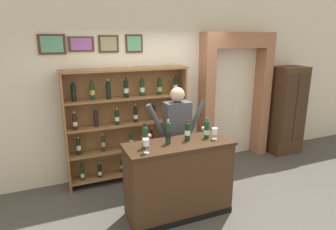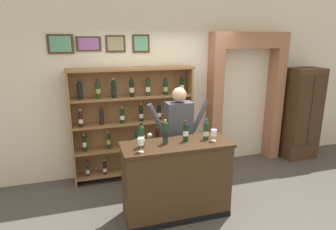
{
  "view_description": "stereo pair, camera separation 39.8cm",
  "coord_description": "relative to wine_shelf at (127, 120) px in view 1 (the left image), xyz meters",
  "views": [
    {
      "loc": [
        -1.69,
        -3.21,
        2.37
      ],
      "look_at": [
        -0.19,
        0.34,
        1.34
      ],
      "focal_mm": 30.83,
      "sensor_mm": 36.0,
      "label": 1
    },
    {
      "loc": [
        -1.31,
        -3.34,
        2.37
      ],
      "look_at": [
        -0.19,
        0.34,
        1.34
      ],
      "focal_mm": 30.83,
      "sensor_mm": 36.0,
      "label": 2
    }
  ],
  "objects": [
    {
      "name": "back_wall",
      "position": [
        0.52,
        0.28,
        0.73
      ],
      "size": [
        12.0,
        0.19,
        3.53
      ],
      "color": "beige",
      "rests_on": "ground"
    },
    {
      "name": "side_cabinet",
      "position": [
        3.36,
        -0.11,
        -0.13
      ],
      "size": [
        0.67,
        0.48,
        1.81
      ],
      "color": "#422B19",
      "rests_on": "ground"
    },
    {
      "name": "ground_plane",
      "position": [
        0.52,
        -1.32,
        -1.05
      ],
      "size": [
        14.0,
        14.0,
        0.02
      ],
      "primitive_type": "cube",
      "color": "#47423D"
    },
    {
      "name": "tasting_bottle_vin_santo",
      "position": [
        0.2,
        -1.28,
        0.16
      ],
      "size": [
        0.07,
        0.07,
        0.32
      ],
      "color": "#19381E",
      "rests_on": "tasting_counter"
    },
    {
      "name": "tasting_bottle_grappa",
      "position": [
        -0.12,
        -1.3,
        0.15
      ],
      "size": [
        0.08,
        0.08,
        0.32
      ],
      "color": "#19381E",
      "rests_on": "tasting_counter"
    },
    {
      "name": "wine_shelf",
      "position": [
        0.0,
        0.0,
        0.0
      ],
      "size": [
        2.06,
        0.33,
        1.91
      ],
      "color": "olive",
      "rests_on": "ground"
    },
    {
      "name": "wine_glass_spare",
      "position": [
        0.84,
        -1.37,
        0.11
      ],
      "size": [
        0.08,
        0.08,
        0.16
      ],
      "color": "silver",
      "rests_on": "tasting_counter"
    },
    {
      "name": "tasting_bottle_prosecco",
      "position": [
        0.77,
        -1.28,
        0.13
      ],
      "size": [
        0.07,
        0.07,
        0.28
      ],
      "color": "#19381E",
      "rests_on": "tasting_counter"
    },
    {
      "name": "shopkeeper",
      "position": [
        0.55,
        -0.79,
        -0.0
      ],
      "size": [
        0.98,
        0.22,
        1.68
      ],
      "color": "#2D3347",
      "rests_on": "ground"
    },
    {
      "name": "tasting_bottle_rosso",
      "position": [
        0.48,
        -1.27,
        0.14
      ],
      "size": [
        0.07,
        0.07,
        0.28
      ],
      "color": "black",
      "rests_on": "tasting_counter"
    },
    {
      "name": "wine_glass_right",
      "position": [
        -0.16,
        -1.47,
        0.13
      ],
      "size": [
        0.07,
        0.07,
        0.18
      ],
      "color": "silver",
      "rests_on": "tasting_counter"
    },
    {
      "name": "archway_doorway",
      "position": [
        2.18,
        0.15,
        0.34
      ],
      "size": [
        1.5,
        0.45,
        2.47
      ],
      "color": "#9E6647",
      "rests_on": "ground"
    },
    {
      "name": "tasting_counter",
      "position": [
        0.34,
        -1.32,
        -0.52
      ],
      "size": [
        1.44,
        0.57,
        1.04
      ],
      "color": "#422B19",
      "rests_on": "ground"
    }
  ]
}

